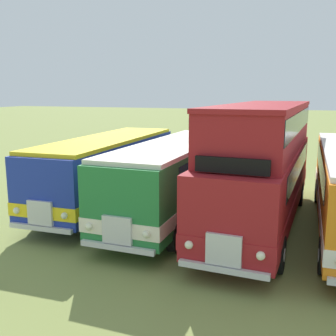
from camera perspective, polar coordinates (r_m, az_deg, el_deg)
The scene contains 3 objects.
bus_first_in_row at distance 17.40m, azimuth -8.43°, elevation 0.29°, with size 2.83×9.97×2.99m.
bus_second_in_row at distance 15.69m, azimuth 1.32°, elevation -0.75°, with size 2.71×10.20×2.99m.
bus_third_in_row at distance 14.80m, azimuth 13.35°, elevation 1.08°, with size 2.99×10.74×4.49m.
Camera 1 is at (-4.92, -14.61, 4.92)m, focal length 42.55 mm.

